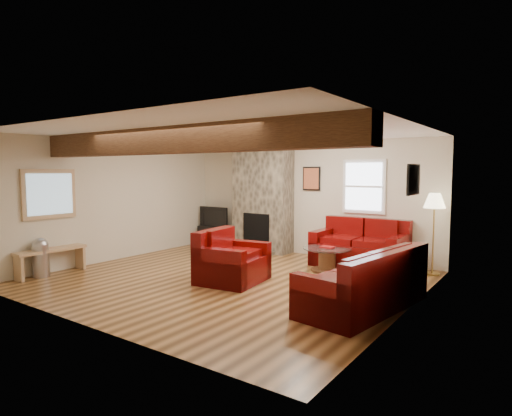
{
  "coord_description": "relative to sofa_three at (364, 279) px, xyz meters",
  "views": [
    {
      "loc": [
        4.55,
        -5.68,
        1.87
      ],
      "look_at": [
        0.29,
        0.4,
        1.22
      ],
      "focal_mm": 30.0,
      "sensor_mm": 36.0,
      "label": 1
    }
  ],
  "objects": [
    {
      "name": "back_window",
      "position": [
        -1.13,
        2.88,
        1.14
      ],
      "size": [
        0.9,
        0.08,
        1.1
      ],
      "primitive_type": null,
      "color": "white",
      "rests_on": "room"
    },
    {
      "name": "hatch_window",
      "position": [
        -5.44,
        -1.33,
        1.04
      ],
      "size": [
        0.08,
        1.0,
        0.9
      ],
      "primitive_type": null,
      "color": "tan",
      "rests_on": "room"
    },
    {
      "name": "room",
      "position": [
        -2.48,
        0.17,
        0.84
      ],
      "size": [
        8.0,
        8.0,
        8.0
      ],
      "color": "#4E3014",
      "rests_on": "ground"
    },
    {
      "name": "artwork_back",
      "position": [
        -2.33,
        2.88,
        1.29
      ],
      "size": [
        0.42,
        0.06,
        0.52
      ],
      "primitive_type": null,
      "color": "black",
      "rests_on": "room"
    },
    {
      "name": "loveseat",
      "position": [
        -1.01,
        2.4,
        0.05
      ],
      "size": [
        1.74,
        1.0,
        0.92
      ],
      "primitive_type": null,
      "rotation": [
        0.0,
        0.0,
        0.0
      ],
      "color": "#460605",
      "rests_on": "floor"
    },
    {
      "name": "coal_bucket",
      "position": [
        -3.39,
        2.04,
        -0.26
      ],
      "size": [
        0.31,
        0.31,
        0.29
      ],
      "primitive_type": null,
      "color": "slate",
      "rests_on": "floor"
    },
    {
      "name": "pine_bench",
      "position": [
        -5.31,
        -1.42,
        -0.17
      ],
      "size": [
        0.29,
        1.25,
        0.47
      ],
      "primitive_type": null,
      "color": "tan",
      "rests_on": "floor"
    },
    {
      "name": "armchair_red",
      "position": [
        -2.32,
        0.07,
        0.03
      ],
      "size": [
        1.08,
        1.19,
        0.87
      ],
      "primitive_type": null,
      "rotation": [
        0.0,
        0.0,
        1.7
      ],
      "color": "#460605",
      "rests_on": "floor"
    },
    {
      "name": "television",
      "position": [
        -4.93,
        2.7,
        0.31
      ],
      "size": [
        0.87,
        0.11,
        0.5
      ],
      "primitive_type": "imported",
      "color": "black",
      "rests_on": "tv_cabinet"
    },
    {
      "name": "coffee_table",
      "position": [
        -1.35,
        1.69,
        -0.19
      ],
      "size": [
        0.9,
        0.9,
        0.47
      ],
      "color": "#492817",
      "rests_on": "floor"
    },
    {
      "name": "pedal_bin",
      "position": [
        -5.3,
        -1.61,
        -0.06
      ],
      "size": [
        0.33,
        0.33,
        0.7
      ],
      "primitive_type": null,
      "rotation": [
        0.0,
        0.0,
        -0.2
      ],
      "color": "#A9A9AE",
      "rests_on": "floor"
    },
    {
      "name": "oak_beam",
      "position": [
        -2.48,
        -1.08,
        1.9
      ],
      "size": [
        6.0,
        0.36,
        0.38
      ],
      "primitive_type": "cube",
      "color": "black",
      "rests_on": "room"
    },
    {
      "name": "artwork_right",
      "position": [
        0.48,
        0.47,
        1.34
      ],
      "size": [
        0.06,
        0.55,
        0.42
      ],
      "primitive_type": null,
      "color": "black",
      "rests_on": "room"
    },
    {
      "name": "floor_lamp",
      "position": [
        0.32,
        2.54,
        0.85
      ],
      "size": [
        0.38,
        0.38,
        1.47
      ],
      "color": "tan",
      "rests_on": "floor"
    },
    {
      "name": "sofa_three",
      "position": [
        0.0,
        0.0,
        0.0
      ],
      "size": [
        1.19,
        2.23,
        0.82
      ],
      "primitive_type": null,
      "rotation": [
        0.0,
        0.0,
        -1.72
      ],
      "color": "#460605",
      "rests_on": "floor"
    },
    {
      "name": "tv_cabinet",
      "position": [
        -4.93,
        2.7,
        -0.18
      ],
      "size": [
        0.93,
        0.37,
        0.46
      ],
      "primitive_type": "cube",
      "color": "black",
      "rests_on": "floor"
    },
    {
      "name": "chimney_breast",
      "position": [
        -3.48,
        2.66,
        0.81
      ],
      "size": [
        1.4,
        0.67,
        2.5
      ],
      "color": "#3C372E",
      "rests_on": "floor"
    },
    {
      "name": "ceiling_dome",
      "position": [
        -1.58,
        1.07,
        2.03
      ],
      "size": [
        0.4,
        0.4,
        0.18
      ],
      "primitive_type": null,
      "color": "white",
      "rests_on": "room"
    }
  ]
}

